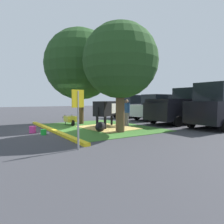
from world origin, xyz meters
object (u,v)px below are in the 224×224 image
(parking_sign, at_px, (78,107))
(hatchback_white, at_px, (158,107))
(suv_black, at_px, (222,106))
(cow_holstein, at_px, (109,108))
(bucket_green, at_px, (44,132))
(shade_tree_right, at_px, (120,61))
(bucket_pink, at_px, (33,129))
(sedan_red, at_px, (134,107))
(pickup_truck_black, at_px, (183,107))
(calf_lying, at_px, (101,127))
(person_handler, at_px, (127,112))
(wheelbarrow, at_px, (70,119))
(shade_tree_left, at_px, (80,65))

(parking_sign, distance_m, hatchback_white, 10.84)
(parking_sign, relative_size, suv_black, 0.41)
(cow_holstein, distance_m, bucket_green, 4.05)
(shade_tree_right, relative_size, bucket_pink, 16.21)
(parking_sign, distance_m, sedan_red, 12.38)
(sedan_red, height_order, pickup_truck_black, pickup_truck_black)
(cow_holstein, height_order, pickup_truck_black, pickup_truck_black)
(calf_lying, xyz_separation_m, pickup_truck_black, (0.00, 6.50, 0.88))
(person_handler, relative_size, wheelbarrow, 1.00)
(shade_tree_right, distance_m, sedan_red, 9.02)
(shade_tree_right, height_order, calf_lying, shade_tree_right)
(person_handler, distance_m, suv_black, 5.44)
(person_handler, bearing_deg, calf_lying, -71.52)
(shade_tree_left, height_order, bucket_green, shade_tree_left)
(calf_lying, relative_size, suv_black, 0.26)
(wheelbarrow, bearing_deg, bucket_green, -41.26)
(bucket_green, bearing_deg, pickup_truck_black, 87.01)
(wheelbarrow, distance_m, bucket_pink, 3.23)
(calf_lying, bearing_deg, sedan_red, 129.29)
(cow_holstein, height_order, wheelbarrow, cow_holstein)
(cow_holstein, bearing_deg, shade_tree_left, -162.45)
(person_handler, height_order, wheelbarrow, person_handler)
(hatchback_white, bearing_deg, person_handler, -67.39)
(shade_tree_right, height_order, parking_sign, shade_tree_right)
(shade_tree_left, height_order, sedan_red, shade_tree_left)
(shade_tree_left, distance_m, wheelbarrow, 3.60)
(shade_tree_right, relative_size, calf_lying, 4.45)
(person_handler, distance_m, wheelbarrow, 3.57)
(wheelbarrow, xyz_separation_m, suv_black, (5.81, 6.82, 0.88))
(parking_sign, distance_m, bucket_green, 3.61)
(calf_lying, bearing_deg, wheelbarrow, -173.28)
(wheelbarrow, distance_m, sedan_red, 7.40)
(shade_tree_right, distance_m, cow_holstein, 3.05)
(wheelbarrow, bearing_deg, person_handler, 47.21)
(person_handler, distance_m, parking_sign, 5.98)
(suv_black, bearing_deg, person_handler, -128.93)
(person_handler, height_order, bucket_pink, person_handler)
(parking_sign, xyz_separation_m, sedan_red, (-8.35, 9.13, -0.36))
(shade_tree_right, xyz_separation_m, hatchback_white, (-3.48, 6.18, -2.47))
(shade_tree_left, xyz_separation_m, person_handler, (2.67, 1.79, -3.02))
(shade_tree_right, relative_size, hatchback_white, 1.19)
(cow_holstein, relative_size, person_handler, 1.78)
(calf_lying, xyz_separation_m, person_handler, (-0.74, 2.22, 0.63))
(bucket_pink, height_order, pickup_truck_black, pickup_truck_black)
(cow_holstein, relative_size, hatchback_white, 0.65)
(parking_sign, bearing_deg, wheelbarrow, 160.75)
(cow_holstein, distance_m, person_handler, 1.10)
(parking_sign, xyz_separation_m, pickup_truck_black, (-2.91, 8.99, -0.23))
(wheelbarrow, xyz_separation_m, hatchback_white, (0.49, 7.18, 0.60))
(shade_tree_right, distance_m, person_handler, 3.42)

